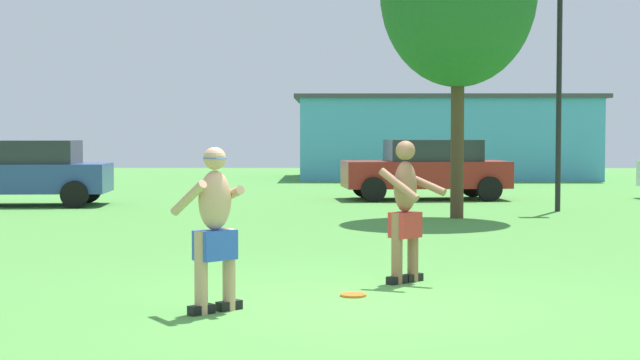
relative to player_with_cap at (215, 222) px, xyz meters
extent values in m
plane|color=#4C8E3D|center=(1.39, 0.28, -0.88)|extent=(80.00, 80.00, 0.00)
cube|color=black|center=(-0.12, -0.12, -0.84)|extent=(0.26, 0.26, 0.09)
cylinder|color=tan|center=(-0.12, -0.12, -0.48)|extent=(0.13, 0.13, 0.80)
cube|color=black|center=(0.13, 0.11, -0.84)|extent=(0.26, 0.26, 0.09)
cylinder|color=tan|center=(0.13, 0.11, -0.48)|extent=(0.13, 0.13, 0.80)
cube|color=blue|center=(0.00, 0.00, -0.22)|extent=(0.44, 0.44, 0.29)
ellipsoid|color=tan|center=(0.00, 0.00, 0.21)|extent=(0.41, 0.41, 0.58)
cylinder|color=tan|center=(-0.24, -0.10, 0.24)|extent=(0.42, 0.44, 0.37)
cylinder|color=tan|center=(0.11, 0.23, 0.24)|extent=(0.38, 0.52, 0.23)
sphere|color=tan|center=(0.00, 0.00, 0.62)|extent=(0.22, 0.22, 0.22)
cone|color=#194CA5|center=(0.00, 0.00, 0.68)|extent=(0.33, 0.33, 0.12)
cube|color=black|center=(2.10, 2.00, -0.84)|extent=(0.26, 0.26, 0.09)
cylinder|color=#936647|center=(2.10, 2.00, -0.47)|extent=(0.13, 0.13, 0.83)
cube|color=black|center=(1.90, 1.81, -0.84)|extent=(0.26, 0.26, 0.09)
cylinder|color=#936647|center=(1.90, 1.81, -0.47)|extent=(0.13, 0.13, 0.83)
cube|color=red|center=(2.00, 1.91, -0.20)|extent=(0.41, 0.41, 0.30)
ellipsoid|color=#936647|center=(2.00, 1.91, 0.24)|extent=(0.38, 0.38, 0.60)
cylinder|color=#936647|center=(2.23, 1.99, 0.27)|extent=(0.52, 0.39, 0.28)
cylinder|color=#936647|center=(1.91, 1.68, 0.27)|extent=(0.48, 0.39, 0.38)
sphere|color=#936647|center=(2.00, 1.91, 0.66)|extent=(0.23, 0.23, 0.23)
cylinder|color=orange|center=(1.37, 0.94, -0.87)|extent=(0.28, 0.28, 0.03)
cube|color=maroon|center=(3.66, 16.42, -0.21)|extent=(4.46, 2.22, 0.70)
cube|color=#282D33|center=(3.86, 16.44, 0.42)|extent=(2.55, 1.82, 0.56)
cylinder|color=black|center=(2.25, 15.38, -0.56)|extent=(0.66, 0.28, 0.64)
cylinder|color=black|center=(2.07, 17.17, -0.56)|extent=(0.66, 0.28, 0.64)
cylinder|color=black|center=(5.25, 15.68, -0.56)|extent=(0.66, 0.28, 0.64)
cylinder|color=black|center=(5.07, 17.47, -0.56)|extent=(0.66, 0.28, 0.64)
cube|color=#2D478C|center=(-6.40, 14.12, -0.21)|extent=(4.41, 2.09, 0.70)
cube|color=#282D33|center=(-6.20, 14.13, 0.42)|extent=(2.51, 1.74, 0.56)
cylinder|color=black|center=(-4.84, 13.32, -0.56)|extent=(0.65, 0.26, 0.64)
cylinder|color=black|center=(-4.96, 15.12, -0.56)|extent=(0.65, 0.26, 0.64)
cylinder|color=black|center=(6.25, 12.47, 1.54)|extent=(0.12, 0.12, 4.84)
cube|color=#4C9ED1|center=(5.58, 29.16, 0.63)|extent=(11.02, 6.53, 3.03)
cube|color=#3F3F44|center=(5.58, 29.16, 2.23)|extent=(11.46, 6.79, 0.16)
cylinder|color=#4C3823|center=(3.76, 10.71, 0.76)|extent=(0.27, 0.27, 3.28)
camera|label=1|loc=(1.11, -9.47, 0.86)|focal=54.96mm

